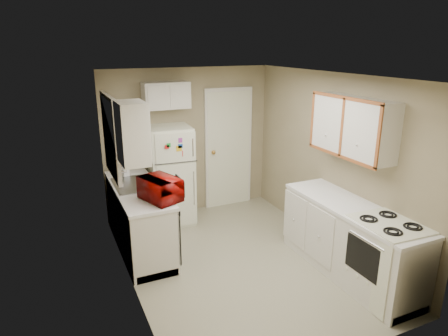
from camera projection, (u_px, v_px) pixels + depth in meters
name	position (u px, v px, depth m)	size (l,w,h in m)	color
floor	(240.00, 261.00, 5.28)	(3.80, 3.80, 0.00)	#B2AE92
ceiling	(242.00, 76.00, 4.56)	(3.80, 3.80, 0.00)	white
wall_left	(127.00, 192.00, 4.37)	(3.80, 3.80, 0.00)	gray
wall_right	(332.00, 162.00, 5.47)	(3.80, 3.80, 0.00)	gray
wall_back	(189.00, 142.00, 6.57)	(2.80, 2.80, 0.00)	gray
wall_front	(345.00, 242.00, 3.27)	(2.80, 2.80, 0.00)	gray
left_counter	(139.00, 218.00, 5.50)	(0.60, 1.80, 0.90)	silver
dishwasher	(173.00, 230.00, 5.08)	(0.03, 0.58, 0.72)	black
sink	(135.00, 187.00, 5.50)	(0.54, 0.74, 0.16)	gray
microwave	(161.00, 189.00, 4.90)	(0.29, 0.52, 0.35)	#830603
soap_bottle	(125.00, 170.00, 5.79)	(0.09, 0.10, 0.21)	white
window_blinds	(111.00, 136.00, 5.18)	(0.10, 0.98, 1.08)	silver
upper_cabinet_left	(132.00, 133.00, 4.44)	(0.30, 0.45, 0.70)	silver
refrigerator	(171.00, 175.00, 6.25)	(0.64, 0.62, 1.55)	white
cabinet_over_fridge	(166.00, 95.00, 6.05)	(0.70, 0.30, 0.40)	silver
interior_door	(228.00, 149.00, 6.87)	(0.86, 0.06, 2.08)	white
right_counter	(349.00, 240.00, 4.88)	(0.60, 2.00, 0.90)	silver
stove	(385.00, 261.00, 4.41)	(0.60, 0.74, 0.90)	white
upper_cabinet_right	(353.00, 126.00, 4.80)	(0.30, 1.20, 0.70)	silver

